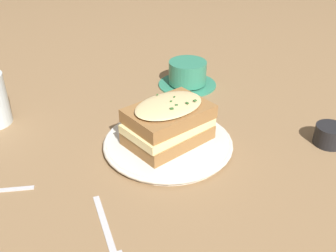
{
  "coord_description": "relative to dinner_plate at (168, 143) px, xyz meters",
  "views": [
    {
      "loc": [
        0.11,
        0.59,
        0.4
      ],
      "look_at": [
        -0.01,
        0.02,
        0.04
      ],
      "focal_mm": 42.0,
      "sensor_mm": 36.0,
      "label": 1
    }
  ],
  "objects": [
    {
      "name": "teacup_with_saucer",
      "position": [
        -0.1,
        -0.25,
        0.02
      ],
      "size": [
        0.14,
        0.14,
        0.06
      ],
      "rotation": [
        0.0,
        0.0,
        4.41
      ],
      "color": "#338466",
      "rests_on": "ground_plane"
    },
    {
      "name": "dinner_plate",
      "position": [
        0.0,
        0.0,
        0.0
      ],
      "size": [
        0.23,
        0.23,
        0.01
      ],
      "color": "silver",
      "rests_on": "ground_plane"
    },
    {
      "name": "fork",
      "position": [
        0.12,
        0.22,
        -0.01
      ],
      "size": [
        0.04,
        0.18,
        0.0
      ],
      "rotation": [
        0.0,
        0.0,
        0.15
      ],
      "color": "silver",
      "rests_on": "ground_plane"
    },
    {
      "name": "ground_plane",
      "position": [
        0.01,
        -0.02,
        -0.01
      ],
      "size": [
        2.4,
        2.4,
        0.0
      ],
      "primitive_type": "plane",
      "color": "olive"
    },
    {
      "name": "condiment_pot",
      "position": [
        -0.29,
        0.05,
        0.01
      ],
      "size": [
        0.05,
        0.05,
        0.04
      ],
      "primitive_type": "cylinder",
      "color": "black",
      "rests_on": "ground_plane"
    },
    {
      "name": "sandwich",
      "position": [
        -0.0,
        -0.0,
        0.04
      ],
      "size": [
        0.17,
        0.16,
        0.08
      ],
      "rotation": [
        0.0,
        0.0,
        0.51
      ],
      "color": "olive",
      "rests_on": "dinner_plate"
    }
  ]
}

